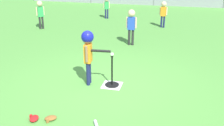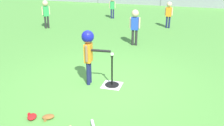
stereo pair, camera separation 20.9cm
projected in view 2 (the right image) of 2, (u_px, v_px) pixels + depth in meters
The scene contains 11 objects.
ground_plane at pixel (105, 86), 6.11m from camera, with size 60.00×60.00×0.00m, color #51933D.
home_plate at pixel (112, 85), 6.17m from camera, with size 0.44×0.44×0.01m, color white.
batting_tee at pixel (112, 81), 6.13m from camera, with size 0.32×0.32×0.72m.
baseball_on_tee at pixel (112, 54), 5.89m from camera, with size 0.07×0.07×0.07m, color white.
batter_child at pixel (88, 46), 5.93m from camera, with size 0.65×0.36×1.27m.
fielder_deep_right at pixel (169, 11), 10.91m from camera, with size 0.32×0.21×1.08m.
fielder_deep_left at pixel (46, 11), 10.85m from camera, with size 0.26×0.25×1.13m.
fielder_deep_center at pixel (112, 5), 12.65m from camera, with size 0.29×0.20×1.00m.
fielder_near_right at pixel (135, 23), 8.70m from camera, with size 0.35×0.23×1.18m.
glove_by_plate at pixel (48, 117), 4.88m from camera, with size 0.27×0.26×0.07m.
glove_near_bats at pixel (32, 117), 4.89m from camera, with size 0.22×0.26×0.07m.
Camera 2 is at (1.65, -5.24, 2.74)m, focal length 43.08 mm.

